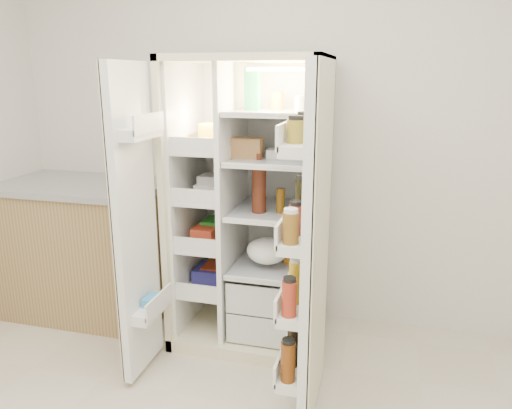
# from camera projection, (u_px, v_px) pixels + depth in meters

# --- Properties ---
(wall_back) EXTENTS (4.00, 0.02, 2.70)m
(wall_back) POSITION_uv_depth(u_px,v_px,m) (293.00, 127.00, 3.24)
(wall_back) COLOR silver
(wall_back) RESTS_ON floor
(refrigerator) EXTENTS (0.92, 0.70, 1.80)m
(refrigerator) POSITION_uv_depth(u_px,v_px,m) (255.00, 227.00, 3.12)
(refrigerator) COLOR beige
(refrigerator) RESTS_ON floor
(freezer_door) EXTENTS (0.15, 0.40, 1.72)m
(freezer_door) POSITION_uv_depth(u_px,v_px,m) (136.00, 226.00, 2.64)
(freezer_door) COLOR white
(freezer_door) RESTS_ON floor
(fridge_door) EXTENTS (0.17, 0.58, 1.72)m
(fridge_door) POSITION_uv_depth(u_px,v_px,m) (312.00, 251.00, 2.32)
(fridge_door) COLOR white
(fridge_door) RESTS_ON floor
(kitchen_counter) EXTENTS (1.33, 0.71, 0.96)m
(kitchen_counter) POSITION_uv_depth(u_px,v_px,m) (78.00, 247.00, 3.51)
(kitchen_counter) COLOR #9C7C4E
(kitchen_counter) RESTS_ON floor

